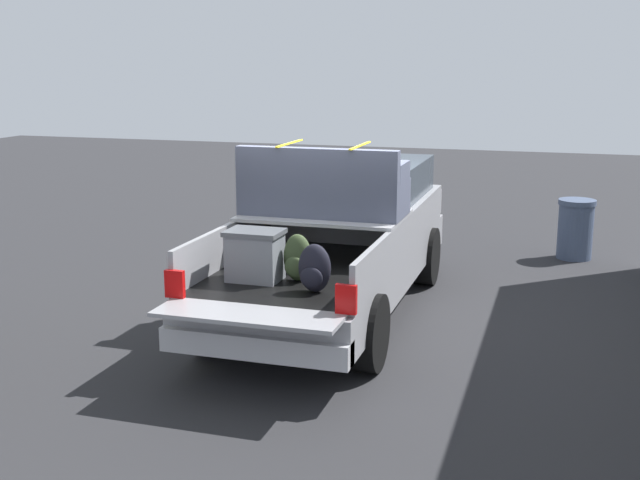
# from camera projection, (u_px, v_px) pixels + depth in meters

# --- Properties ---
(ground_plane) EXTENTS (40.00, 40.00, 0.00)m
(ground_plane) POSITION_uv_depth(u_px,v_px,m) (334.00, 313.00, 10.34)
(ground_plane) COLOR #262628
(pickup_truck) EXTENTS (6.05, 2.06, 2.23)m
(pickup_truck) POSITION_uv_depth(u_px,v_px,m) (342.00, 235.00, 10.47)
(pickup_truck) COLOR gray
(pickup_truck) RESTS_ON ground_plane
(trash_can) EXTENTS (0.60, 0.60, 0.98)m
(trash_can) POSITION_uv_depth(u_px,v_px,m) (575.00, 229.00, 13.11)
(trash_can) COLOR #3F4C66
(trash_can) RESTS_ON ground_plane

